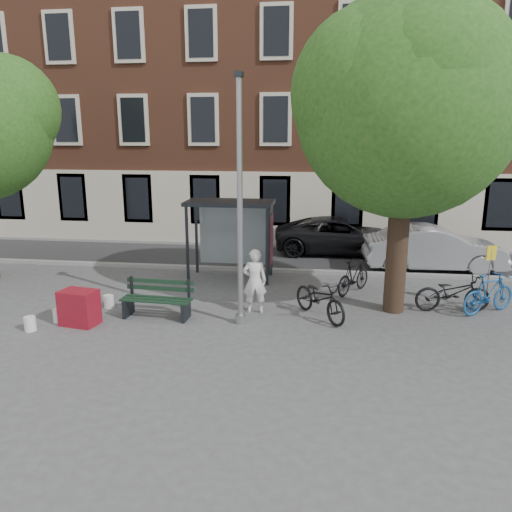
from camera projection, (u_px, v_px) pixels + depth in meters
The scene contains 21 objects.
ground at pixel (241, 323), 12.80m from camera, with size 90.00×90.00×0.00m, color #4C4C4F.
road at pixel (270, 258), 19.54m from camera, with size 40.00×4.00×0.01m, color #28282B.
curb_near at pixel (264, 270), 17.60m from camera, with size 40.00×0.25×0.12m, color gray.
curb_far at pixel (275, 246), 21.45m from camera, with size 40.00×0.25×0.12m, color gray.
building_row at pixel (284, 85), 23.65m from camera, with size 30.00×8.00×14.00m, color brown.
lamppost at pixel (240, 216), 12.14m from camera, with size 0.28×0.35×6.11m.
tree_right at pixel (409, 97), 12.28m from camera, with size 5.76×5.60×8.20m.
bus_shelter at pixel (242, 222), 16.37m from camera, with size 2.85×1.45×2.62m.
painter at pixel (255, 281), 13.39m from camera, with size 0.65×0.42×1.77m, color white.
bench at pixel (157, 301), 13.15m from camera, with size 1.90×0.72×0.96m.
bike_a at pixel (453, 293), 13.55m from camera, with size 0.71×2.02×1.06m, color black.
bike_b at pixel (489, 294), 13.40m from camera, with size 0.52×1.85×1.11m, color #194D8C.
bike_c at pixel (320, 298), 13.07m from camera, with size 0.72×2.07×1.09m, color black.
bike_d at pixel (354, 276), 15.13m from camera, with size 0.49×1.74×1.05m, color black.
car_dark at pixel (341, 235), 20.19m from camera, with size 2.42×5.26×1.46m, color black.
car_silver at pixel (433, 248), 17.62m from camera, with size 1.68×4.81×1.59m, color #939499.
red_stand at pixel (79, 308), 12.63m from camera, with size 0.90×0.60×0.90m, color maroon.
bucket_a at pixel (30, 324), 12.29m from camera, with size 0.28×0.28×0.36m, color white.
bucket_b at pixel (59, 316), 12.84m from camera, with size 0.28×0.28×0.36m, color white.
bucket_c at pixel (109, 301), 13.93m from camera, with size 0.28×0.28×0.36m, color white.
notice_sign at pixel (490, 264), 13.68m from camera, with size 0.29×0.14×1.77m.
Camera 1 is at (1.98, -11.86, 4.73)m, focal length 35.00 mm.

